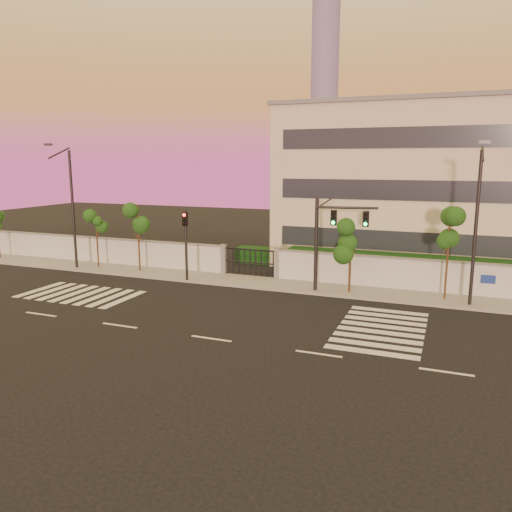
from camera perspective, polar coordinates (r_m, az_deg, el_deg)
The scene contains 15 objects.
ground at distance 23.03m, azimuth -5.12°, elevation -9.40°, with size 120.00×120.00×0.00m, color black.
sidewalk at distance 32.32m, azimuth 3.24°, elevation -3.32°, with size 60.00×3.00×0.15m, color gray.
perimeter_wall at distance 33.46m, azimuth 4.23°, elevation -1.10°, with size 60.00×0.36×2.20m.
hedge_row at distance 35.82m, azimuth 7.16°, elevation -0.78°, with size 41.00×4.25×1.80m.
institutional_building at distance 41.33m, azimuth 20.59°, elevation 7.62°, with size 24.40×12.40×12.25m.
distant_skyscraper at distance 313.20m, azimuth 7.88°, elevation 20.56°, with size 16.00×16.00×118.00m.
road_markings at distance 26.89m, azimuth -4.55°, elevation -6.39°, with size 57.00×7.62×0.02m.
street_tree_b at distance 38.75m, azimuth -17.74°, elevation 3.09°, with size 1.40×1.11×4.22m.
street_tree_c at distance 36.62m, azimuth -13.30°, elevation 3.66°, with size 1.56×1.24×4.88m.
street_tree_d at distance 30.25m, azimuth 10.85°, elevation 1.65°, with size 1.65×1.31×4.39m.
street_tree_e at distance 30.12m, azimuth 21.23°, elevation 2.28°, with size 1.47×1.17×5.25m.
traffic_signal_main at distance 30.05m, azimuth 8.27°, elevation 2.54°, with size 3.68×0.76×5.84m.
traffic_signal_secondary at distance 33.05m, azimuth -8.04°, elevation 2.25°, with size 0.38×0.36×4.88m.
streetlight_west at distance 38.84m, azimuth -20.42°, elevation 5.67°, with size 0.55×2.20×9.14m.
streetlight_east at distance 29.05m, azimuth 23.89°, elevation 3.71°, with size 0.53×2.15×8.93m.
Camera 1 is at (9.78, -19.30, 7.90)m, focal length 35.00 mm.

